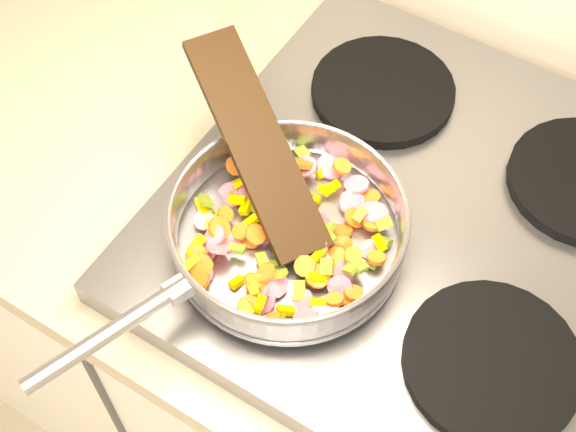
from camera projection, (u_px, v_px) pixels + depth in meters
The scene contains 7 objects.
cooktop at pixel (428, 224), 0.97m from camera, with size 0.60×0.60×0.04m, color #939399.
grate_fl at pixel (268, 243), 0.93m from camera, with size 0.19×0.19×0.02m, color black.
grate_fr at pixel (492, 362), 0.84m from camera, with size 0.19×0.19×0.02m, color black.
grate_bl at pixel (383, 91), 1.06m from camera, with size 0.19×0.19×0.02m, color black.
saute_pan at pixel (286, 227), 0.89m from camera, with size 0.31×0.46×0.06m.
vegetable_heap at pixel (285, 233), 0.90m from camera, with size 0.23×0.26×0.05m.
wooden_spatula at pixel (256, 143), 0.90m from camera, with size 0.28×0.06×0.01m, color black.
Camera 1 is at (-0.56, 1.12, 1.73)m, focal length 50.00 mm.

